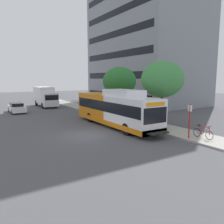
% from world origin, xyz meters
% --- Properties ---
extents(ground_plane, '(120.00, 120.00, 0.00)m').
position_xyz_m(ground_plane, '(0.00, 8.00, 0.00)').
color(ground_plane, '#4C4C51').
extents(sidewalk_curb, '(3.00, 56.00, 0.14)m').
position_xyz_m(sidewalk_curb, '(7.00, 6.00, 0.07)').
color(sidewalk_curb, '#A8A399').
rests_on(sidewalk_curb, ground).
extents(transit_bus, '(2.58, 12.25, 3.65)m').
position_xyz_m(transit_bus, '(3.87, 1.83, 1.70)').
color(transit_bus, white).
rests_on(transit_bus, ground).
extents(bus_stop_sign_pole, '(0.10, 0.36, 2.60)m').
position_xyz_m(bus_stop_sign_pole, '(5.97, -5.38, 1.65)').
color(bus_stop_sign_pole, red).
rests_on(bus_stop_sign_pole, sidewalk_curb).
extents(bicycle_parked, '(0.52, 1.76, 1.02)m').
position_xyz_m(bicycle_parked, '(6.84, -6.00, 0.56)').
color(bicycle_parked, black).
rests_on(bicycle_parked, sidewalk_curb).
extents(street_tree_near_stop, '(4.21, 4.21, 6.24)m').
position_xyz_m(street_tree_near_stop, '(8.18, -0.09, 4.58)').
color(street_tree_near_stop, '#4C3823').
rests_on(street_tree_near_stop, sidewalk_curb).
extents(street_tree_mid_block, '(4.23, 4.23, 5.98)m').
position_xyz_m(street_tree_mid_block, '(8.12, 7.49, 4.31)').
color(street_tree_mid_block, '#4C3823').
rests_on(street_tree_mid_block, sidewalk_curb).
extents(parked_car_far_lane, '(1.80, 4.50, 1.33)m').
position_xyz_m(parked_car_far_lane, '(-2.77, 16.72, 0.66)').
color(parked_car_far_lane, silver).
rests_on(parked_car_far_lane, ground).
extents(box_truck_background, '(2.32, 7.01, 3.25)m').
position_xyz_m(box_truck_background, '(2.54, 21.52, 1.74)').
color(box_truck_background, silver).
rests_on(box_truck_background, ground).
extents(apartment_tower_backdrop, '(13.14, 21.21, 31.16)m').
position_xyz_m(apartment_tower_backdrop, '(20.06, 17.04, 15.58)').
color(apartment_tower_backdrop, gray).
rests_on(apartment_tower_backdrop, ground).
extents(lattice_comm_tower, '(1.10, 1.10, 31.89)m').
position_xyz_m(lattice_comm_tower, '(24.17, 36.41, 10.69)').
color(lattice_comm_tower, '#B7B7BC').
rests_on(lattice_comm_tower, ground).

